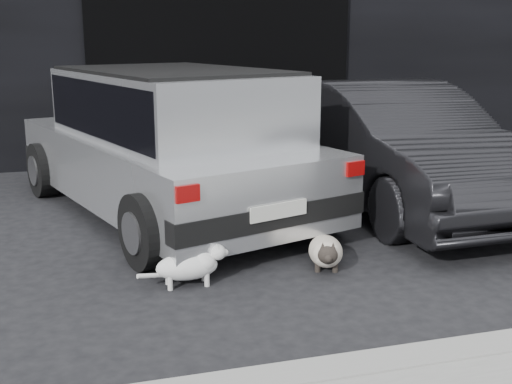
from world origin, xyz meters
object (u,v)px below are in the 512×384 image
object	(u,v)px
second_car	(392,146)
cat_siamese	(326,252)
silver_hatchback	(169,136)
cat_white	(191,265)

from	to	relation	value
second_car	cat_siamese	distance (m)	2.29
second_car	silver_hatchback	bearing A→B (deg)	170.54
cat_white	cat_siamese	bearing A→B (deg)	94.36
silver_hatchback	cat_siamese	distance (m)	2.37
second_car	cat_siamese	bearing A→B (deg)	-132.46
second_car	cat_white	distance (m)	3.20
silver_hatchback	cat_white	distance (m)	2.22
cat_siamese	cat_white	distance (m)	1.17
second_car	cat_white	world-z (taller)	second_car
second_car	cat_white	xyz separation A→B (m)	(-2.63, -1.75, -0.54)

